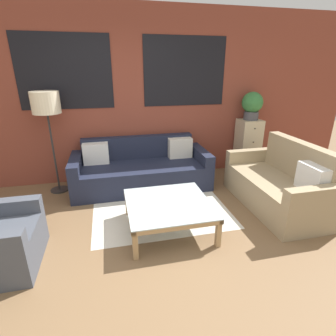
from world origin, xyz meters
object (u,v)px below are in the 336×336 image
Objects in this scene: settee_vintage at (279,186)px; floor_lamp at (46,106)px; drawer_cabinet at (247,146)px; potted_plant at (252,105)px; couch_dark at (141,170)px; coffee_table at (168,206)px.

floor_lamp reaches higher than settee_vintage.
drawer_cabinet is 0.76m from potted_plant.
couch_dark is 1.41× the size of floor_lamp.
potted_plant is (0.23, 1.35, 0.94)m from settee_vintage.
couch_dark is 2.06m from drawer_cabinet.
potted_plant is at bearing 39.74° from coffee_table.
coffee_table is (0.15, -1.34, 0.04)m from couch_dark.
floor_lamp is 3.37m from potted_plant.
settee_vintage is 1.66m from potted_plant.
couch_dark is 1.36× the size of settee_vintage.
couch_dark is at bearing -5.11° from floor_lamp.
drawer_cabinet reaches higher than couch_dark.
couch_dark reaches higher than coffee_table.
potted_plant reaches higher than drawer_cabinet.
drawer_cabinet is at bearing -90.00° from potted_plant.
couch_dark is 2.13m from settee_vintage.
potted_plant is (0.00, 0.00, 0.76)m from drawer_cabinet.
potted_plant is at bearing 80.24° from settee_vintage.
couch_dark is 1.71m from floor_lamp.
coffee_table is at bearing -140.26° from potted_plant.
potted_plant reaches higher than coffee_table.
couch_dark is 2.22× the size of drawer_cabinet.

